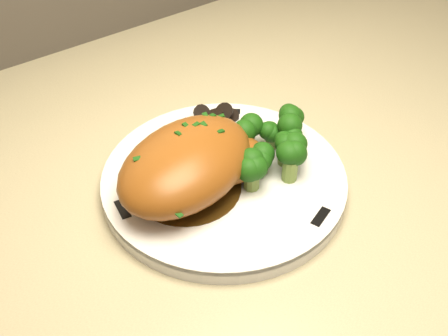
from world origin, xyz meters
TOP-DOWN VIEW (x-y plane):
  - plate at (-0.10, 1.60)m, footprint 0.33×0.33m
  - rim_accent_0 at (-0.03, 1.69)m, footprint 0.03×0.02m
  - rim_accent_1 at (-0.21, 1.62)m, footprint 0.01×0.03m
  - rim_accent_2 at (-0.06, 1.50)m, footprint 0.03×0.02m
  - gravy_pool at (-0.14, 1.61)m, footprint 0.11×0.11m
  - chicken_breast at (-0.14, 1.61)m, footprint 0.19×0.15m
  - mushroom_pile at (-0.08, 1.67)m, footprint 0.08×0.06m
  - broccoli_florets at (-0.05, 1.59)m, footprint 0.12×0.09m

SIDE VIEW (x-z plane):
  - plate at x=-0.10m, z-range 0.90..0.92m
  - rim_accent_0 at x=-0.03m, z-range 0.92..0.92m
  - rim_accent_1 at x=-0.21m, z-range 0.92..0.92m
  - rim_accent_2 at x=-0.06m, z-range 0.92..0.92m
  - gravy_pool at x=-0.14m, z-range 0.92..0.92m
  - mushroom_pile at x=-0.08m, z-range 0.91..0.93m
  - broccoli_florets at x=-0.05m, z-range 0.92..0.96m
  - chicken_breast at x=-0.14m, z-range 0.92..0.98m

